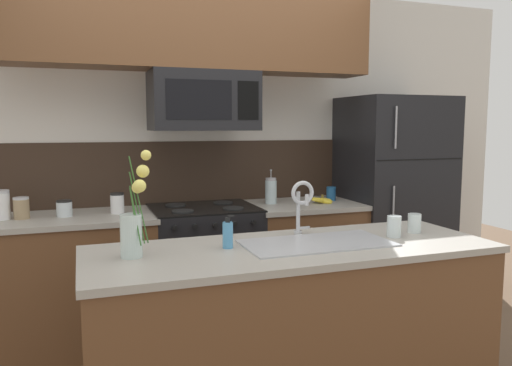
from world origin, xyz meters
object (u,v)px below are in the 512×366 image
Objects in this scene: microwave at (203,101)px; sink_faucet at (302,200)px; refrigerator at (391,202)px; coffee_tin at (331,194)px; spare_glass at (414,223)px; french_press at (271,191)px; storage_jar_short at (64,208)px; storage_jar_squat at (117,203)px; flower_vase at (133,226)px; dish_soap_bottle at (228,234)px; banana_bunch at (322,200)px; storage_jar_medium at (21,208)px; drinking_glass at (394,226)px; storage_jar_tall at (1,205)px; stove_range at (205,268)px.

microwave reaches higher than sink_faucet.
coffee_tin is at bearing 176.89° from refrigerator.
french_press is at bearing 106.96° from spare_glass.
coffee_tin is at bearing 1.21° from storage_jar_short.
flower_vase is at bearing -90.66° from storage_jar_squat.
banana_bunch is at bearing 45.69° from dish_soap_bottle.
storage_jar_short is at bearing -179.72° from refrigerator.
sink_faucet is at bearing 9.26° from flower_vase.
storage_jar_medium is 2.33m from drinking_glass.
storage_jar_tall reaches higher than storage_jar_short.
sink_faucet is 0.67m from spare_glass.
refrigerator is at bearing 0.28° from storage_jar_squat.
storage_jar_tall is 1.77× the size of spare_glass.
french_press reaches higher than drinking_glass.
stove_range is 8.03× the size of drinking_glass.
storage_jar_short is 1.43m from dish_soap_bottle.
spare_glass is (1.10, -0.01, -0.01)m from dish_soap_bottle.
storage_jar_tall is at bearing 133.80° from dish_soap_bottle.
microwave is 1.48m from flower_vase.
dish_soap_bottle reaches higher than drinking_glass.
dish_soap_bottle is at bearing -69.71° from storage_jar_squat.
storage_jar_short is 1.50m from french_press.
refrigerator reaches higher than banana_bunch.
coffee_tin is 1.25m from spare_glass.
sink_faucet is 0.93m from flower_vase.
refrigerator reaches higher than stove_range.
stove_range is 0.78m from french_press.
storage_jar_medium is 2.14m from banana_bunch.
dish_soap_bottle is at bearing 2.76° from flower_vase.
drinking_glass is at bearing -4.03° from dish_soap_bottle.
coffee_tin is at bearing 1.40° from storage_jar_squat.
storage_jar_squat is (-0.61, 0.01, 0.52)m from stove_range.
storage_jar_medium is at bearing 131.09° from dish_soap_bottle.
refrigerator reaches higher than dish_soap_bottle.
drinking_glass is at bearing -124.26° from refrigerator.
coffee_tin is at bearing 39.43° from banana_bunch.
dish_soap_bottle is at bearing -134.31° from banana_bunch.
storage_jar_short is 2.23m from spare_glass.
dish_soap_bottle is at bearing -134.93° from coffee_tin.
stove_range is 3.48× the size of french_press.
stove_range is at bearing 105.35° from sink_faucet.
french_press is at bearing 47.30° from flower_vase.
storage_jar_squat reaches higher than storage_jar_medium.
storage_jar_squat reaches higher than coffee_tin.
stove_range is 6.53× the size of storage_jar_squat.
storage_jar_short reaches higher than banana_bunch.
spare_glass is (-0.69, -1.21, 0.09)m from refrigerator.
storage_jar_squat reaches higher than stove_range.
banana_bunch is at bearing 81.55° from drinking_glass.
storage_jar_squat is 1.23× the size of drinking_glass.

